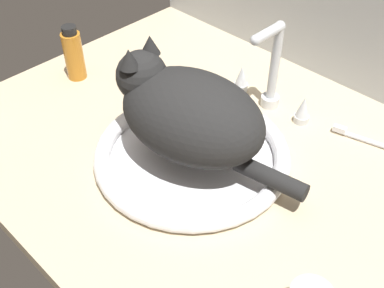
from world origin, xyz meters
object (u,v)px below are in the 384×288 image
Objects in this scene: sink_basin at (192,154)px; amber_bottle at (74,54)px; toothbrush at (372,142)px; faucet at (271,77)px; cat at (185,111)px.

amber_bottle reaches higher than sink_basin.
sink_basin reaches higher than toothbrush.
sink_basin is at bearing -128.48° from toothbrush.
faucet is at bearing -168.40° from toothbrush.
faucet is 1.22× the size of toothbrush.
toothbrush is (22.59, 28.42, -0.77)cm from sink_basin.
cat is (-1.58, -0.26, 9.70)cm from sink_basin.
cat is 2.39× the size of toothbrush.
sink_basin is 36.31cm from toothbrush.
sink_basin is 39.92cm from amber_bottle.
faucet is (0.00, 23.78, 6.38)cm from sink_basin.
faucet is at bearing 90.00° from sink_basin.
faucet reaches higher than toothbrush.
cat is 38.37cm from amber_bottle.
cat is at bearing -130.12° from toothbrush.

